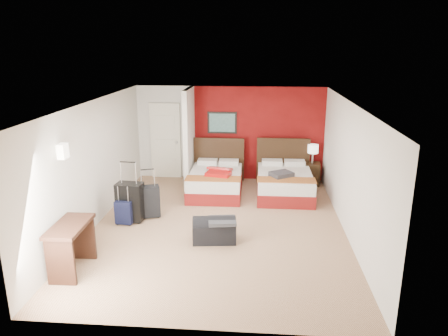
# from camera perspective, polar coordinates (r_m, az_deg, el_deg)

# --- Properties ---
(ground) EXTENTS (6.50, 6.50, 0.00)m
(ground) POSITION_cam_1_polar(r_m,az_deg,el_deg) (8.67, -0.71, -7.85)
(ground) COLOR tan
(ground) RESTS_ON ground
(room_walls) EXTENTS (5.02, 6.52, 2.50)m
(room_walls) POSITION_cam_1_polar(r_m,az_deg,el_deg) (9.81, -8.16, 2.65)
(room_walls) COLOR silver
(room_walls) RESTS_ON ground
(red_accent_panel) EXTENTS (3.50, 0.04, 2.50)m
(red_accent_panel) POSITION_cam_1_polar(r_m,az_deg,el_deg) (11.33, 4.58, 4.59)
(red_accent_panel) COLOR maroon
(red_accent_panel) RESTS_ON ground
(partition_wall) EXTENTS (0.12, 1.20, 2.50)m
(partition_wall) POSITION_cam_1_polar(r_m,az_deg,el_deg) (10.87, -4.72, 4.08)
(partition_wall) COLOR silver
(partition_wall) RESTS_ON ground
(entry_door) EXTENTS (0.82, 0.06, 2.05)m
(entry_door) POSITION_cam_1_polar(r_m,az_deg,el_deg) (11.62, -7.89, 3.65)
(entry_door) COLOR silver
(entry_door) RESTS_ON ground
(bed_left) EXTENTS (1.29, 1.82, 0.54)m
(bed_left) POSITION_cam_1_polar(r_m,az_deg,el_deg) (10.42, -1.16, -2.00)
(bed_left) COLOR white
(bed_left) RESTS_ON ground
(bed_right) EXTENTS (1.31, 1.87, 0.56)m
(bed_right) POSITION_cam_1_polar(r_m,az_deg,el_deg) (10.39, 8.15, -2.17)
(bed_right) COLOR white
(bed_right) RESTS_ON ground
(red_suitcase_open) EXTENTS (0.73, 0.89, 0.10)m
(red_suitcase_open) POSITION_cam_1_polar(r_m,az_deg,el_deg) (10.22, -0.67, -0.49)
(red_suitcase_open) COLOR #B5100F
(red_suitcase_open) RESTS_ON bed_left
(jacket_bundle) EXTENTS (0.62, 0.59, 0.12)m
(jacket_bundle) POSITION_cam_1_polar(r_m,az_deg,el_deg) (9.99, 7.75, -0.86)
(jacket_bundle) COLOR #38383D
(jacket_bundle) RESTS_ON bed_right
(nightstand) EXTENTS (0.45, 0.45, 0.58)m
(nightstand) POSITION_cam_1_polar(r_m,az_deg,el_deg) (11.29, 11.71, -0.78)
(nightstand) COLOR black
(nightstand) RESTS_ON ground
(table_lamp) EXTENTS (0.31, 0.31, 0.49)m
(table_lamp) POSITION_cam_1_polar(r_m,az_deg,el_deg) (11.15, 11.87, 1.86)
(table_lamp) COLOR silver
(table_lamp) RESTS_ON nightstand
(suitcase_black) EXTENTS (0.56, 0.38, 0.80)m
(suitcase_black) POSITION_cam_1_polar(r_m,az_deg,el_deg) (8.97, -12.51, -4.63)
(suitcase_black) COLOR black
(suitcase_black) RESTS_ON ground
(suitcase_charcoal) EXTENTS (0.51, 0.41, 0.66)m
(suitcase_charcoal) POSITION_cam_1_polar(r_m,az_deg,el_deg) (9.11, -10.07, -4.62)
(suitcase_charcoal) COLOR black
(suitcase_charcoal) RESTS_ON ground
(suitcase_navy) EXTENTS (0.36, 0.24, 0.48)m
(suitcase_navy) POSITION_cam_1_polar(r_m,az_deg,el_deg) (8.90, -13.29, -5.98)
(suitcase_navy) COLOR black
(suitcase_navy) RESTS_ON ground
(duffel_bag) EXTENTS (0.84, 0.51, 0.40)m
(duffel_bag) POSITION_cam_1_polar(r_m,az_deg,el_deg) (7.97, -1.31, -8.52)
(duffel_bag) COLOR black
(duffel_bag) RESTS_ON ground
(jacket_draped) EXTENTS (0.56, 0.50, 0.07)m
(jacket_draped) POSITION_cam_1_polar(r_m,az_deg,el_deg) (7.81, -0.26, -7.15)
(jacket_draped) COLOR #343438
(jacket_draped) RESTS_ON duffel_bag
(desk) EXTENTS (0.51, 0.99, 0.82)m
(desk) POSITION_cam_1_polar(r_m,az_deg,el_deg) (7.33, -19.82, -10.10)
(desk) COLOR #331911
(desk) RESTS_ON ground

